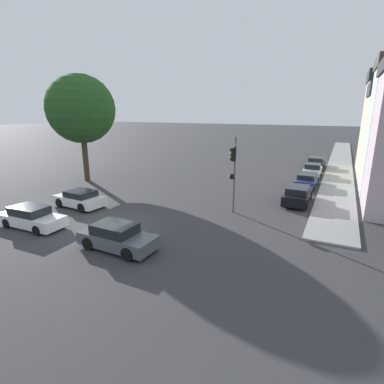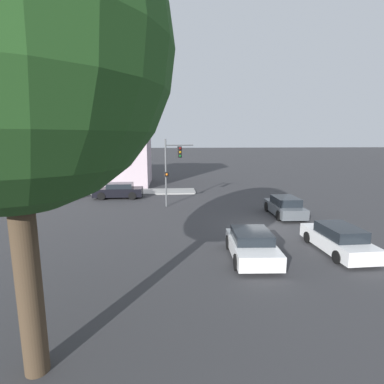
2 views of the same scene
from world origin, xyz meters
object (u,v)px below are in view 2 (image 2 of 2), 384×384
Objects in this scene: crossing_car_0 at (338,239)px; parked_car_0 at (119,191)px; crossing_car_2 at (252,245)px; parked_car_1 at (51,192)px; street_tree at (4,46)px; traffic_signal at (173,163)px; crossing_car_1 at (285,207)px.

parked_car_0 is (14.42, 12.92, 0.04)m from crossing_car_0.
parked_car_1 is (14.93, 14.59, 0.01)m from crossing_car_2.
parked_car_1 is at bearing 19.61° from street_tree.
street_tree is 18.17m from traffic_signal.
crossing_car_0 reaches higher than parked_car_1.
crossing_car_1 is at bearing 152.10° from crossing_car_2.
traffic_signal is at bearing 34.94° from crossing_car_0.
crossing_car_1 is 0.97× the size of parked_car_0.
parked_car_0 is at bearing -140.58° from traffic_signal.
parked_car_1 is (14.48, 19.02, 0.00)m from crossing_car_0.
crossing_car_1 is at bearing 160.59° from parked_car_1.
crossing_car_0 is at bearing 144.87° from parked_car_1.
crossing_car_1 is 14.95m from parked_car_0.
street_tree is 2.35× the size of parked_car_1.
street_tree reaches higher than parked_car_1.
parked_car_0 is 0.97× the size of parked_car_1.
crossing_car_0 is at bearing 23.27° from traffic_signal.
traffic_signal is 1.35× the size of crossing_car_2.
traffic_signal is 1.23× the size of parked_car_0.
street_tree reaches higher than crossing_car_2.
traffic_signal reaches higher than crossing_car_0.
street_tree is 23.56m from parked_car_1.
traffic_signal is 6.89m from parked_car_0.
crossing_car_1 is (13.74, -11.46, -6.66)m from street_tree.
traffic_signal is at bearing -159.30° from crossing_car_2.
parked_car_0 reaches higher than parked_car_1.
parked_car_0 reaches higher than crossing_car_2.
crossing_car_1 is 0.94× the size of parked_car_1.
parked_car_1 is (21.28, 7.58, -6.69)m from street_tree.
parked_car_1 is at bearing -132.52° from crossing_car_2.
crossing_car_1 reaches higher than crossing_car_0.
street_tree reaches higher than parked_car_0.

